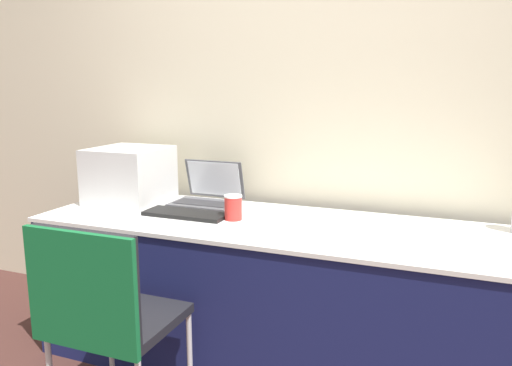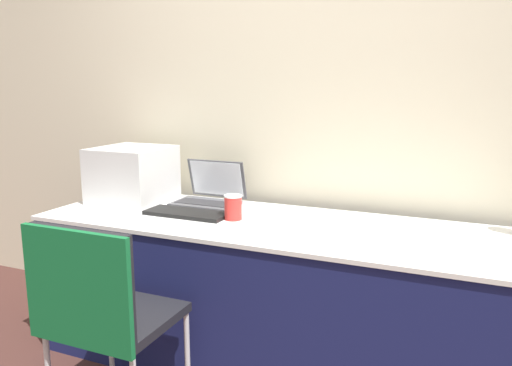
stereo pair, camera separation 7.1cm
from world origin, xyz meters
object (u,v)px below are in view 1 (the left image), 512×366
coffee_cup (233,207)px  chair (101,305)px  laptop_left (208,195)px  printer (129,173)px  external_keyboard (186,214)px

coffee_cup → chair: bearing=-108.5°
coffee_cup → laptop_left: bearing=136.8°
chair → printer: bearing=118.2°
coffee_cup → chair: chair is taller
laptop_left → external_keyboard: laptop_left is taller
chair → external_keyboard: bearing=91.0°
external_keyboard → coffee_cup: size_ratio=3.50×
laptop_left → coffee_cup: (0.27, -0.25, 0.01)m
printer → chair: bearing=-61.8°
external_keyboard → printer: bearing=160.6°
printer → chair: (0.46, -0.85, -0.35)m
laptop_left → chair: size_ratio=0.40×
laptop_left → external_keyboard: 0.28m
printer → external_keyboard: size_ratio=0.93×
printer → coffee_cup: size_ratio=3.26×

